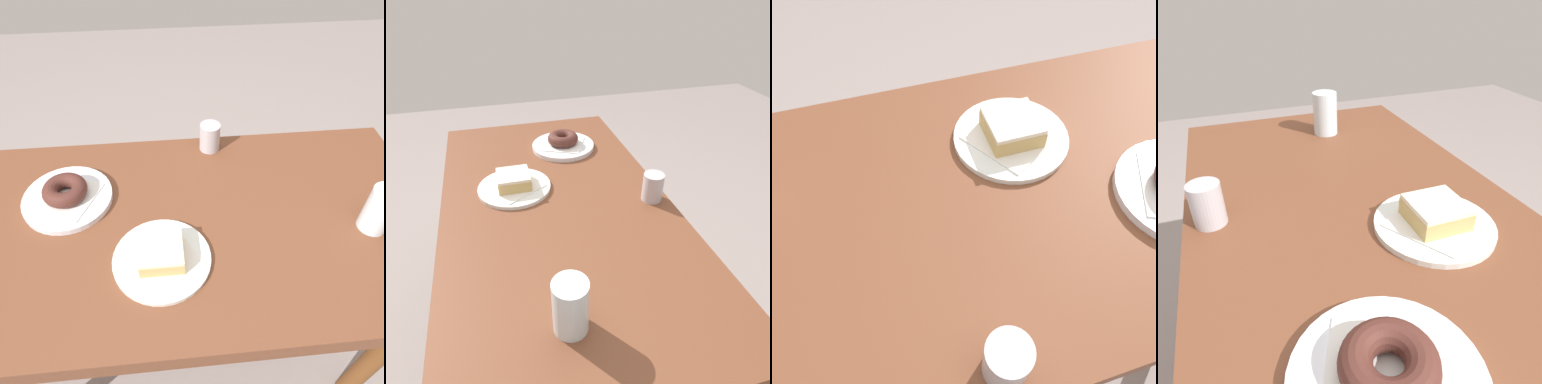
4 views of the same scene
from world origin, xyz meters
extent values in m
plane|color=gray|center=(0.00, 0.00, 0.00)|extent=(6.00, 6.00, 0.00)
cube|color=brown|center=(0.00, 0.00, 0.73)|extent=(1.15, 0.62, 0.05)
cylinder|color=brown|center=(0.51, -0.21, 0.35)|extent=(0.06, 0.06, 0.70)
cylinder|color=brown|center=(0.51, 0.21, 0.35)|extent=(0.06, 0.06, 0.70)
cylinder|color=white|center=(0.09, 0.10, 0.76)|extent=(0.21, 0.21, 0.01)
cube|color=white|center=(0.09, 0.10, 0.77)|extent=(0.19, 0.19, 0.00)
cube|color=tan|center=(0.09, 0.10, 0.78)|extent=(0.09, 0.09, 0.03)
cube|color=beige|center=(0.09, 0.10, 0.80)|extent=(0.09, 0.09, 0.01)
cylinder|color=tan|center=(0.09, 0.10, 0.81)|extent=(0.02, 0.02, 0.00)
cylinder|color=white|center=(0.32, -0.09, 0.76)|extent=(0.22, 0.22, 0.02)
cube|color=white|center=(0.32, -0.09, 0.77)|extent=(0.18, 0.18, 0.00)
torus|color=#4D2620|center=(0.32, -0.09, 0.79)|extent=(0.11, 0.11, 0.04)
cylinder|color=silver|center=(-0.40, 0.06, 0.81)|extent=(0.07, 0.07, 0.11)
cylinder|color=#B6B2BB|center=(-0.06, -0.26, 0.79)|extent=(0.06, 0.06, 0.08)
camera|label=1|loc=(0.07, 0.54, 1.42)|focal=33.68mm
camera|label=2|loc=(-0.78, 0.15, 1.32)|focal=32.32mm
camera|label=3|loc=(-0.14, -0.35, 1.28)|focal=36.27mm
camera|label=4|loc=(0.50, -0.21, 1.13)|focal=32.72mm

